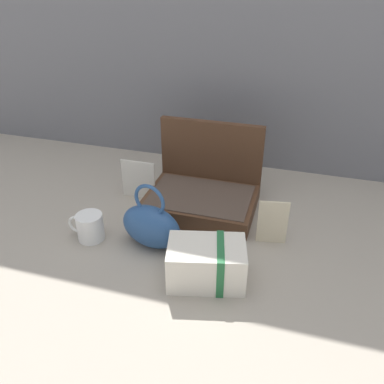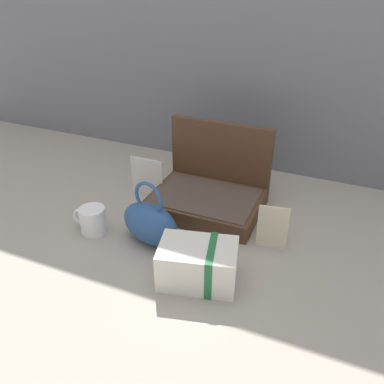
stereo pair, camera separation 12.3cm
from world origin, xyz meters
name	(u,v)px [view 1 (the left image)]	position (x,y,z in m)	size (l,w,h in m)	color
ground_plane	(198,233)	(0.00, 0.00, 0.00)	(6.00, 6.00, 0.00)	#9E9384
open_suitcase	(203,190)	(-0.03, 0.18, 0.06)	(0.38, 0.29, 0.28)	#4C301E
teal_pouch_handbag	(151,226)	(-0.12, -0.10, 0.07)	(0.22, 0.14, 0.22)	#284C7F
cream_toiletry_bag	(208,263)	(0.08, -0.20, 0.06)	(0.24, 0.19, 0.12)	silver
coffee_mug	(90,227)	(-0.33, -0.12, 0.04)	(0.12, 0.09, 0.09)	white
info_card_left	(273,222)	(0.23, 0.02, 0.08)	(0.09, 0.01, 0.15)	beige
poster_card_right	(138,180)	(-0.28, 0.16, 0.08)	(0.13, 0.01, 0.15)	silver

